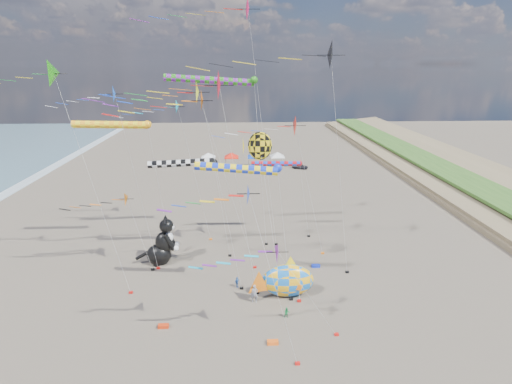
{
  "coord_description": "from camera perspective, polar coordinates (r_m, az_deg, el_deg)",
  "views": [
    {
      "loc": [
        0.16,
        -24.66,
        21.5
      ],
      "look_at": [
        1.96,
        12.0,
        9.7
      ],
      "focal_mm": 28.0,
      "sensor_mm": 36.0,
      "label": 1
    }
  ],
  "objects": [
    {
      "name": "kite_bag_1",
      "position": [
        36.8,
        -13.09,
        -18.16
      ],
      "size": [
        0.9,
        0.44,
        0.3
      ],
      "primitive_type": "cube",
      "color": "red",
      "rests_on": "ground"
    },
    {
      "name": "delta_kite_3",
      "position": [
        47.96,
        -12.35,
        11.34
      ],
      "size": [
        10.14,
        1.8,
        17.73
      ],
      "color": "#16A7CB",
      "rests_on": "ground"
    },
    {
      "name": "delta_kite_1",
      "position": [
        39.6,
        -7.9,
        13.72
      ],
      "size": [
        12.89,
        2.49,
        20.29
      ],
      "color": "#EFF620",
      "rests_on": "ground"
    },
    {
      "name": "windsock_2",
      "position": [
        49.07,
        3.23,
        3.99
      ],
      "size": [
        7.64,
        0.62,
        10.19
      ],
      "color": "red",
      "rests_on": "ground"
    },
    {
      "name": "delta_kite_7",
      "position": [
        38.44,
        8.14,
        18.54
      ],
      "size": [
        16.02,
        2.89,
        23.8
      ],
      "color": "black",
      "rests_on": "ground"
    },
    {
      "name": "delta_kite_5",
      "position": [
        45.47,
        -2.58,
        24.47
      ],
      "size": [
        14.96,
        2.81,
        28.45
      ],
      "color": "#EB104F",
      "rests_on": "ground"
    },
    {
      "name": "kite_bag_0",
      "position": [
        45.46,
        8.55,
        -10.4
      ],
      "size": [
        0.9,
        0.44,
        0.3
      ],
      "primitive_type": "cube",
      "color": "#142CCB",
      "rests_on": "ground"
    },
    {
      "name": "kite_bag_3",
      "position": [
        34.32,
        2.41,
        -20.66
      ],
      "size": [
        0.9,
        0.44,
        0.3
      ],
      "primitive_type": "cube",
      "color": "#FF6115",
      "rests_on": "ground"
    },
    {
      "name": "windsock_1",
      "position": [
        34.01,
        -2.13,
        3.28
      ],
      "size": [
        8.73,
        0.78,
        13.42
      ],
      "color": "#1431D1",
      "rests_on": "ground"
    },
    {
      "name": "fish_inflatable",
      "position": [
        39.25,
        4.47,
        -12.48
      ],
      "size": [
        6.76,
        3.13,
        4.28
      ],
      "color": "blue",
      "rests_on": "ground"
    },
    {
      "name": "child_green",
      "position": [
        36.98,
        4.42,
        -16.81
      ],
      "size": [
        0.51,
        0.4,
        1.02
      ],
      "primitive_type": "imported",
      "rotation": [
        0.0,
        0.0,
        0.03
      ],
      "color": "#1C9046",
      "rests_on": "ground"
    },
    {
      "name": "delta_kite_0",
      "position": [
        35.46,
        -9.39,
        12.27
      ],
      "size": [
        11.03,
        2.05,
        19.59
      ],
      "color": "orange",
      "rests_on": "ground"
    },
    {
      "name": "kite_bag_2",
      "position": [
        42.46,
        0.94,
        -12.36
      ],
      "size": [
        0.9,
        0.44,
        0.3
      ],
      "primitive_type": "cube",
      "color": "black",
      "rests_on": "ground"
    },
    {
      "name": "delta_kite_8",
      "position": [
        34.31,
        -6.69,
        14.62
      ],
      "size": [
        13.57,
        2.69,
        21.26
      ],
      "color": "red",
      "rests_on": "ground"
    },
    {
      "name": "delta_kite_2",
      "position": [
        30.87,
        2.84,
        -8.46
      ],
      "size": [
        10.49,
        1.84,
        9.12
      ],
      "color": "purple",
      "rests_on": "ground"
    },
    {
      "name": "windsock_0",
      "position": [
        46.77,
        -19.59,
        8.98
      ],
      "size": [
        9.78,
        0.86,
        15.62
      ],
      "color": "#FFA615",
      "rests_on": "ground"
    },
    {
      "name": "person_adult",
      "position": [
        38.67,
        -0.21,
        -14.33
      ],
      "size": [
        0.67,
        0.44,
        1.83
      ],
      "primitive_type": "imported",
      "rotation": [
        0.0,
        0.0,
        -0.01
      ],
      "color": "gray",
      "rests_on": "ground"
    },
    {
      "name": "delta_kite_4",
      "position": [
        25.86,
        -0.64,
        -1.85
      ],
      "size": [
        8.32,
        1.74,
        14.05
      ],
      "color": "#1938B3",
      "rests_on": "ground"
    },
    {
      "name": "delta_kite_9",
      "position": [
        43.81,
        -20.34,
        -1.78
      ],
      "size": [
        9.31,
        1.67,
        8.89
      ],
      "color": "orange",
      "rests_on": "ground"
    },
    {
      "name": "delta_kite_6",
      "position": [
        43.32,
        5.22,
        9.14
      ],
      "size": [
        11.94,
        2.6,
        16.56
      ],
      "color": "red",
      "rests_on": "ground"
    },
    {
      "name": "child_blue",
      "position": [
        41.21,
        -2.73,
        -12.74
      ],
      "size": [
        0.66,
        0.65,
        1.12
      ],
      "primitive_type": "imported",
      "rotation": [
        0.0,
        0.0,
        0.76
      ],
      "color": "#3367B8",
      "rests_on": "ground"
    },
    {
      "name": "delta_kite_10",
      "position": [
        41.75,
        -20.97,
        12.54
      ],
      "size": [
        9.02,
        1.77,
        19.76
      ],
      "color": "blue",
      "rests_on": "ground"
    },
    {
      "name": "delta_kite_11",
      "position": [
        38.14,
        -27.72,
        14.46
      ],
      "size": [
        12.13,
        2.52,
        22.08
      ],
      "color": "#209012",
      "rests_on": "ground"
    },
    {
      "name": "windsock_3",
      "position": [
        45.36,
        -6.09,
        15.52
      ],
      "size": [
        11.43,
        0.82,
        20.24
      ],
      "color": "#248317",
      "rests_on": "ground"
    },
    {
      "name": "tent_row",
      "position": [
        86.63,
        -1.87,
        5.58
      ],
      "size": [
        19.2,
        4.2,
        3.8
      ],
      "color": "white",
      "rests_on": "ground"
    },
    {
      "name": "cat_inflatable",
      "position": [
        45.92,
        -13.46,
        -6.69
      ],
      "size": [
        4.28,
        2.3,
        5.65
      ],
      "primitive_type": null,
      "rotation": [
        0.0,
        0.0,
        0.05
      ],
      "color": "black",
      "rests_on": "ground"
    },
    {
      "name": "parked_car",
      "position": [
        86.33,
        6.3,
        3.69
      ],
      "size": [
        3.63,
        2.53,
        1.15
      ],
      "primitive_type": "imported",
      "rotation": [
        0.0,
        0.0,
        1.18
      ],
      "color": "#26262D",
      "rests_on": "ground"
    },
    {
      "name": "ground",
      "position": [
        32.71,
        -2.61,
        -23.28
      ],
      "size": [
        260.0,
        260.0,
        0.0
      ],
      "primitive_type": "plane",
      "color": "brown",
      "rests_on": "ground"
    },
    {
      "name": "angelfish_kite",
      "position": [
        36.61,
        0.26,
        6.41
      ],
      "size": [
        3.74,
        3.02,
        15.68
      ],
      "color": "yellow",
      "rests_on": "ground"
    },
    {
      "name": "windsock_4",
      "position": [
        43.9,
        -10.09,
        4.05
      ],
      "size": [
        8.76,
        0.83,
        11.71
      ],
      "color": "black",
      "rests_on": "ground"
    }
  ]
}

